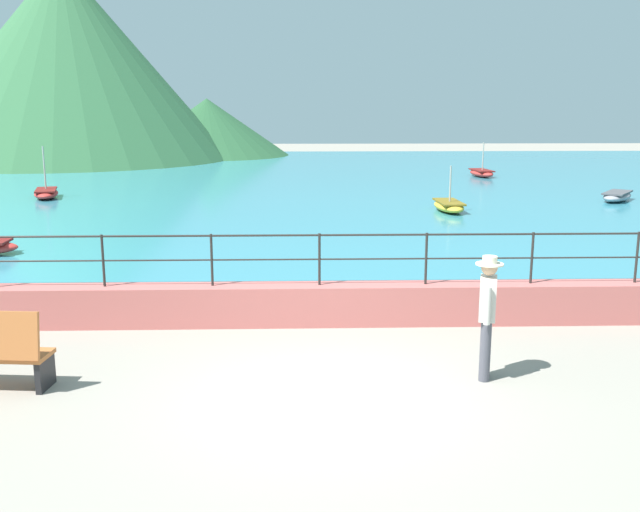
{
  "coord_description": "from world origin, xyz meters",
  "views": [
    {
      "loc": [
        -0.35,
        -8.76,
        3.77
      ],
      "look_at": [
        0.03,
        3.7,
        1.1
      ],
      "focal_mm": 40.16,
      "sensor_mm": 36.0,
      "label": 1
    }
  ],
  "objects_px": {
    "boat_1": "(46,193)",
    "boat_2": "(482,173)",
    "boat_3": "(449,206)",
    "boat_4": "(617,196)",
    "person_walking": "(487,311)"
  },
  "relations": [
    {
      "from": "person_walking",
      "to": "boat_1",
      "type": "distance_m",
      "value": 23.18
    },
    {
      "from": "boat_3",
      "to": "person_walking",
      "type": "bearing_deg",
      "value": -99.91
    },
    {
      "from": "person_walking",
      "to": "boat_2",
      "type": "relative_size",
      "value": 0.73
    },
    {
      "from": "person_walking",
      "to": "boat_2",
      "type": "distance_m",
      "value": 28.22
    },
    {
      "from": "person_walking",
      "to": "boat_2",
      "type": "height_order",
      "value": "boat_2"
    },
    {
      "from": "boat_3",
      "to": "boat_4",
      "type": "height_order",
      "value": "boat_3"
    },
    {
      "from": "boat_1",
      "to": "boat_3",
      "type": "distance_m",
      "value": 15.87
    },
    {
      "from": "boat_2",
      "to": "boat_4",
      "type": "bearing_deg",
      "value": -73.11
    },
    {
      "from": "boat_2",
      "to": "boat_3",
      "type": "xyz_separation_m",
      "value": [
        -4.19,
        -12.0,
        -0.0
      ]
    },
    {
      "from": "person_walking",
      "to": "boat_4",
      "type": "distance_m",
      "value": 20.35
    },
    {
      "from": "person_walking",
      "to": "boat_3",
      "type": "relative_size",
      "value": 0.75
    },
    {
      "from": "person_walking",
      "to": "boat_2",
      "type": "xyz_separation_m",
      "value": [
        6.88,
        27.36,
        -0.72
      ]
    },
    {
      "from": "person_walking",
      "to": "boat_4",
      "type": "relative_size",
      "value": 0.73
    },
    {
      "from": "boat_1",
      "to": "boat_2",
      "type": "relative_size",
      "value": 1.03
    },
    {
      "from": "boat_1",
      "to": "person_walking",
      "type": "bearing_deg",
      "value": -56.86
    }
  ]
}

